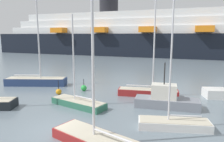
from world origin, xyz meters
The scene contains 10 objects.
ground_plane centered at (0.00, 0.00, 0.00)m, with size 600.00×600.00×0.00m, color slate.
sailboat_0 centered at (-0.63, 4.68, 0.38)m, with size 5.33×2.77×7.70m.
sailboat_2 centered at (3.70, -0.95, 0.52)m, with size 6.34×3.62×12.11m.
sailboat_3 centered at (-9.12, 9.96, 0.59)m, with size 7.38×3.73×10.68m.
sailboat_4 centered at (4.51, 9.71, 0.58)m, with size 6.01×2.05×11.77m.
sailboat_5 centered at (7.33, 2.80, 0.40)m, with size 4.76×2.29×8.38m.
fishing_boat_1 centered at (6.46, 6.79, 0.71)m, with size 5.34×2.06×3.81m.
channel_buoy_1 centered at (-4.25, 7.28, 0.31)m, with size 0.59×0.59×1.47m.
channel_buoy_2 centered at (-2.45, 9.43, 0.33)m, with size 0.64×0.64×1.32m.
cruise_ship centered at (5.23, 53.93, 5.91)m, with size 117.92×21.09×18.68m.
Camera 1 is at (7.71, -10.78, 6.01)m, focal length 33.83 mm.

